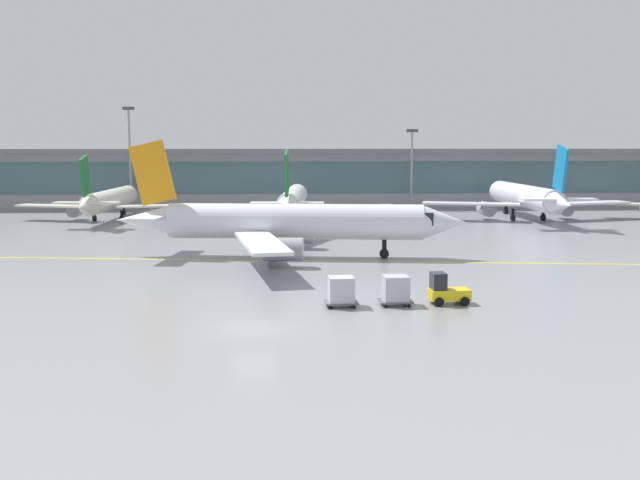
% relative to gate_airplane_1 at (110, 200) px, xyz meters
% --- Properties ---
extents(ground_plane, '(400.00, 400.00, 0.00)m').
position_rel_gate_airplane_1_xyz_m(ground_plane, '(22.07, -61.37, -2.72)').
color(ground_plane, gray).
extents(taxiway_centreline_stripe, '(109.27, 13.33, 0.01)m').
position_rel_gate_airplane_1_xyz_m(taxiway_centreline_stripe, '(24.83, -36.92, -2.71)').
color(taxiway_centreline_stripe, yellow).
rests_on(taxiway_centreline_stripe, ground_plane).
extents(terminal_concourse, '(185.47, 11.00, 9.60)m').
position_rel_gate_airplane_1_xyz_m(terminal_concourse, '(22.07, 21.21, 2.20)').
color(terminal_concourse, '#9EA3A8').
rests_on(terminal_concourse, ground_plane).
extents(gate_airplane_1, '(25.43, 27.34, 9.06)m').
position_rel_gate_airplane_1_xyz_m(gate_airplane_1, '(0.00, 0.00, 0.00)').
color(gate_airplane_1, silver).
rests_on(gate_airplane_1, ground_plane).
extents(gate_airplane_2, '(27.44, 29.59, 9.80)m').
position_rel_gate_airplane_1_xyz_m(gate_airplane_2, '(24.97, -4.18, 0.22)').
color(gate_airplane_2, white).
rests_on(gate_airplane_2, ground_plane).
extents(gate_airplane_3, '(29.11, 31.22, 10.37)m').
position_rel_gate_airplane_1_xyz_m(gate_airplane_3, '(56.99, -2.01, 0.39)').
color(gate_airplane_3, silver).
rests_on(gate_airplane_3, ground_plane).
extents(taxiing_regional_jet, '(32.56, 30.07, 10.78)m').
position_rel_gate_airplane_1_xyz_m(taxiing_regional_jet, '(24.41, -34.87, 0.52)').
color(taxiing_regional_jet, silver).
rests_on(taxiing_regional_jet, ground_plane).
extents(baggage_tug, '(2.68, 1.75, 2.10)m').
position_rel_gate_airplane_1_xyz_m(baggage_tug, '(34.36, -55.54, -1.82)').
color(baggage_tug, yellow).
rests_on(baggage_tug, ground_plane).
extents(cargo_dolly_lead, '(2.19, 1.72, 1.94)m').
position_rel_gate_airplane_1_xyz_m(cargo_dolly_lead, '(31.01, -55.74, -1.66)').
color(cargo_dolly_lead, '#595B60').
rests_on(cargo_dolly_lead, ground_plane).
extents(cargo_dolly_trailing, '(2.19, 1.72, 1.94)m').
position_rel_gate_airplane_1_xyz_m(cargo_dolly_trailing, '(27.44, -55.96, -1.66)').
color(cargo_dolly_trailing, '#595B60').
rests_on(cargo_dolly_trailing, ground_plane).
extents(apron_light_mast_1, '(1.80, 0.36, 16.07)m').
position_rel_gate_airplane_1_xyz_m(apron_light_mast_1, '(-0.18, 15.20, 6.02)').
color(apron_light_mast_1, gray).
rests_on(apron_light_mast_1, ground_plane).
extents(apron_light_mast_2, '(1.80, 0.36, 12.66)m').
position_rel_gate_airplane_1_xyz_m(apron_light_mast_2, '(43.93, 14.03, 4.29)').
color(apron_light_mast_2, gray).
rests_on(apron_light_mast_2, ground_plane).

